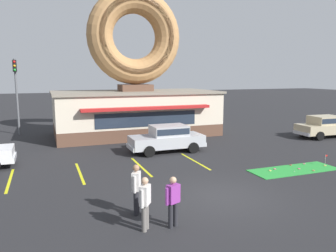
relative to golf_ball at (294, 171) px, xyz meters
name	(u,v)px	position (x,y,z in m)	size (l,w,h in m)	color
ground_plane	(222,196)	(-4.80, -1.46, -0.05)	(160.00, 160.00, 0.00)	#232326
donut_shop_building	(136,86)	(-4.33, 12.48, 3.69)	(12.30, 6.75, 10.96)	brown
putting_mat	(294,170)	(0.25, 0.32, -0.04)	(4.48, 1.53, 0.03)	green
mini_donut_near_left	(270,171)	(-0.99, 0.53, 0.00)	(0.13, 0.13, 0.04)	#E5C666
mini_donut_near_right	(325,165)	(2.19, 0.27, 0.00)	(0.13, 0.13, 0.04)	#E5C666
mini_donut_mid_left	(314,170)	(0.96, -0.20, 0.00)	(0.13, 0.13, 0.04)	#A5724C
mini_donut_mid_centre	(291,165)	(0.62, 0.96, 0.00)	(0.13, 0.13, 0.04)	brown
mini_donut_mid_right	(299,169)	(0.53, 0.28, 0.00)	(0.13, 0.13, 0.04)	#D8667F
mini_donut_far_left	(304,164)	(1.43, 0.90, 0.00)	(0.13, 0.13, 0.04)	#D8667F
mini_donut_far_centre	(275,169)	(-0.60, 0.68, 0.00)	(0.13, 0.13, 0.04)	#D8667F
golf_ball	(294,171)	(0.00, 0.00, 0.00)	(0.04, 0.04, 0.04)	white
putting_flag_pin	(326,157)	(2.28, 0.34, 0.39)	(0.13, 0.01, 0.55)	silver
car_silver	(167,137)	(-4.13, 6.15, 0.82)	(4.56, 1.99, 1.60)	#B2B5BA
car_champagne	(326,126)	(8.48, 6.29, 0.82)	(4.64, 2.14, 1.60)	#BCAD89
pedestrian_blue_sweater_man	(136,187)	(-8.27, -1.88, 0.89)	(0.39, 0.54, 1.70)	#232328
pedestrian_hooded_kid	(173,200)	(-7.49, -3.18, 0.82)	(0.56, 0.37, 1.58)	#232328
pedestrian_leather_jacket_man	(145,201)	(-8.34, -3.07, 0.85)	(0.42, 0.49, 1.64)	slate
trash_bin	(212,129)	(0.92, 9.82, 0.45)	(0.57, 0.57, 0.97)	#51565B
traffic_light_pole	(16,87)	(-12.84, 15.60, 3.66)	(0.28, 0.47, 5.80)	#595B60
parking_stripe_far_left	(10,180)	(-12.55, 3.54, -0.05)	(0.12, 3.60, 0.01)	yellow
parking_stripe_left	(80,173)	(-9.55, 3.54, -0.05)	(0.12, 3.60, 0.01)	yellow
parking_stripe_mid_left	(141,167)	(-6.55, 3.54, -0.05)	(0.12, 3.60, 0.01)	yellow
parking_stripe_centre	(195,161)	(-3.55, 3.54, -0.05)	(0.12, 3.60, 0.01)	yellow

